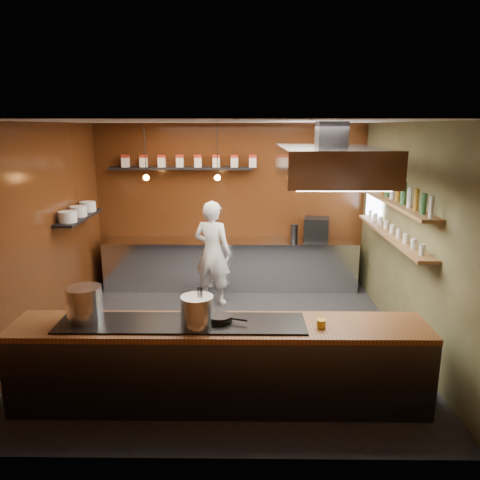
{
  "coord_description": "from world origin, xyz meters",
  "views": [
    {
      "loc": [
        0.27,
        -6.16,
        2.95
      ],
      "look_at": [
        0.19,
        0.4,
        1.34
      ],
      "focal_mm": 35.0,
      "sensor_mm": 36.0,
      "label": 1
    }
  ],
  "objects_px": {
    "espresso_machine": "(316,230)",
    "stockpot_small": "(197,311)",
    "stockpot_large": "(85,303)",
    "chef": "(212,253)",
    "extractor_hood": "(330,163)"
  },
  "relations": [
    {
      "from": "chef",
      "to": "espresso_machine",
      "type": "bearing_deg",
      "value": -137.21
    },
    {
      "from": "stockpot_large",
      "to": "espresso_machine",
      "type": "relative_size",
      "value": 0.86
    },
    {
      "from": "chef",
      "to": "stockpot_large",
      "type": "bearing_deg",
      "value": 88.88
    },
    {
      "from": "espresso_machine",
      "to": "chef",
      "type": "bearing_deg",
      "value": -147.47
    },
    {
      "from": "stockpot_small",
      "to": "espresso_machine",
      "type": "relative_size",
      "value": 0.78
    },
    {
      "from": "extractor_hood",
      "to": "stockpot_large",
      "type": "xyz_separation_m",
      "value": [
        -2.73,
        -1.14,
        -1.38
      ]
    },
    {
      "from": "stockpot_small",
      "to": "espresso_machine",
      "type": "distance_m",
      "value": 4.22
    },
    {
      "from": "espresso_machine",
      "to": "stockpot_small",
      "type": "bearing_deg",
      "value": -104.9
    },
    {
      "from": "stockpot_small",
      "to": "chef",
      "type": "bearing_deg",
      "value": 91.04
    },
    {
      "from": "stockpot_small",
      "to": "espresso_machine",
      "type": "height_order",
      "value": "espresso_machine"
    },
    {
      "from": "stockpot_large",
      "to": "chef",
      "type": "xyz_separation_m",
      "value": [
        1.15,
        2.92,
        -0.24
      ]
    },
    {
      "from": "stockpot_large",
      "to": "chef",
      "type": "height_order",
      "value": "chef"
    },
    {
      "from": "extractor_hood",
      "to": "stockpot_large",
      "type": "distance_m",
      "value": 3.27
    },
    {
      "from": "espresso_machine",
      "to": "chef",
      "type": "relative_size",
      "value": 0.25
    },
    {
      "from": "extractor_hood",
      "to": "espresso_machine",
      "type": "xyz_separation_m",
      "value": [
        0.26,
        2.54,
        -1.39
      ]
    }
  ]
}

